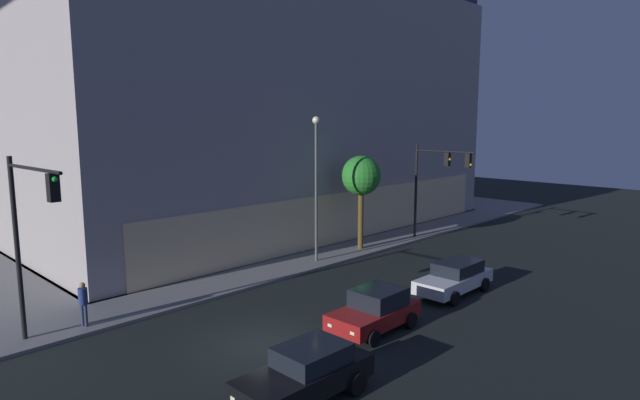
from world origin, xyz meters
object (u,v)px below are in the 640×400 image
traffic_light_near_corner (28,223)px  pedestrian_waiting (83,300)px  street_lamp_sidewalk (316,172)px  modern_building (218,93)px  traffic_light_far_corner (436,173)px  sidewalk_tree (361,177)px  car_red (375,310)px  car_black (306,373)px  car_white (455,277)px

traffic_light_near_corner → pedestrian_waiting: bearing=24.9°
street_lamp_sidewalk → modern_building: bearing=72.7°
traffic_light_far_corner → modern_building: bearing=102.4°
traffic_light_far_corner → sidewalk_tree: size_ratio=1.09×
sidewalk_tree → modern_building: bearing=86.2°
car_red → traffic_light_far_corner: bearing=24.1°
traffic_light_near_corner → pedestrian_waiting: (2.03, 0.94, -3.57)m
car_black → car_white: car_black is taller
car_red → modern_building: bearing=67.4°
modern_building → traffic_light_far_corner: 20.40m
modern_building → sidewalk_tree: (-1.14, -16.91, -5.84)m
street_lamp_sidewalk → sidewalk_tree: 4.20m
sidewalk_tree → car_white: sidewalk_tree is taller
traffic_light_far_corner → street_lamp_sidewalk: bearing=167.7°
street_lamp_sidewalk → pedestrian_waiting: bearing=-178.4°
traffic_light_far_corner → car_red: 16.82m
modern_building → street_lamp_sidewalk: 18.58m
modern_building → sidewalk_tree: bearing=-93.8°
traffic_light_far_corner → pedestrian_waiting: (-23.08, 1.68, -3.55)m
modern_building → car_black: (-16.39, -27.60, -9.80)m
sidewalk_tree → car_red: 13.63m
traffic_light_near_corner → car_white: 18.44m
car_black → traffic_light_near_corner: bearing=116.1°
traffic_light_near_corner → sidewalk_tree: bearing=4.1°
street_lamp_sidewalk → pedestrian_waiting: (-13.60, -0.38, -4.16)m
traffic_light_near_corner → sidewalk_tree: 19.84m
street_lamp_sidewalk → car_black: 16.00m
modern_building → car_black: modern_building is taller
traffic_light_near_corner → traffic_light_far_corner: bearing=-1.7°
car_black → street_lamp_sidewalk: bearing=43.6°
sidewalk_tree → street_lamp_sidewalk: bearing=-178.6°
pedestrian_waiting → car_black: 10.51m
pedestrian_waiting → car_red: size_ratio=0.45×
traffic_light_near_corner → car_red: traffic_light_near_corner is taller
traffic_light_near_corner → car_black: traffic_light_near_corner is taller
pedestrian_waiting → car_black: bearing=-76.2°
traffic_light_near_corner → pedestrian_waiting: traffic_light_near_corner is taller
sidewalk_tree → car_black: bearing=-145.0°
street_lamp_sidewalk → sidewalk_tree: street_lamp_sidewalk is taller
street_lamp_sidewalk → car_black: street_lamp_sidewalk is taller
modern_building → pedestrian_waiting: modern_building is taller
pedestrian_waiting → modern_building: bearing=42.6°
modern_building → pedestrian_waiting: size_ratio=19.64×
modern_building → traffic_light_far_corner: bearing=-77.6°
traffic_light_near_corner → car_red: bearing=-36.0°
street_lamp_sidewalk → sidewalk_tree: (4.15, 0.10, -0.59)m
modern_building → pedestrian_waiting: 27.36m
modern_building → traffic_light_near_corner: 28.43m
pedestrian_waiting → sidewalk_tree: bearing=1.6°
traffic_light_far_corner → car_red: traffic_light_far_corner is taller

